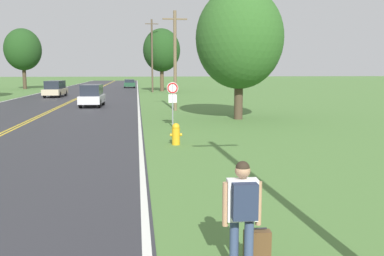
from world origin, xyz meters
name	(u,v)px	position (x,y,z in m)	size (l,w,h in m)	color
hitchhiker_person	(243,206)	(7.81, 2.10, 1.03)	(0.57, 0.42, 1.69)	#38476B
suitcase	(257,250)	(8.07, 2.22, 0.30)	(0.40, 0.18, 0.65)	brown
fire_hydrant	(176,134)	(7.86, 12.68, 0.45)	(0.48, 0.32, 0.88)	gold
traffic_sign	(173,94)	(8.18, 17.82, 1.77)	(0.60, 0.10, 2.36)	gray
utility_pole_midground	(175,59)	(9.16, 26.78, 3.78)	(1.80, 0.24, 7.26)	brown
utility_pole_far	(152,55)	(8.47, 52.75, 5.04)	(1.80, 0.24, 9.77)	brown
tree_mid_treeline	(239,38)	(12.48, 20.82, 4.86)	(5.25, 5.25, 7.90)	#473828
tree_right_cluster	(23,50)	(-11.61, 65.61, 6.27)	(5.75, 5.75, 9.61)	#473828
tree_far_back	(162,50)	(9.94, 55.37, 5.81)	(5.28, 5.28, 8.87)	brown
car_silver_van_nearest	(92,95)	(2.66, 30.95, 0.95)	(1.84, 4.17, 1.82)	black
car_champagne_suv_approaching	(55,88)	(-2.81, 44.33, 0.95)	(2.06, 4.97, 1.82)	black
car_dark_green_hatchback_mid_near	(129,83)	(5.07, 68.10, 0.77)	(2.00, 4.01, 1.44)	black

